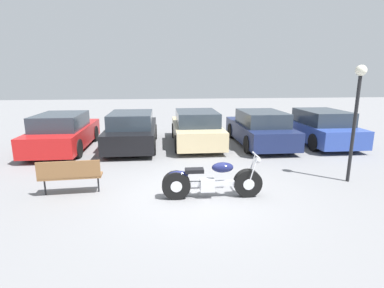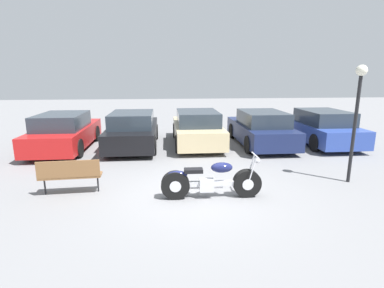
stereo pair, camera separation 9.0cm
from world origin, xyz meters
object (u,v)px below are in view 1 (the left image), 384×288
parked_car_navy (260,129)px  parked_car_black (132,130)px  parked_car_red (63,132)px  motorcycle (211,181)px  park_bench (70,174)px  lamp_post (357,101)px  parked_car_champagne (196,128)px  parked_car_blue (319,127)px

parked_car_navy → parked_car_black: bearing=178.4°
parked_car_black → parked_car_red: bearing=-176.1°
motorcycle → parked_car_red: parked_car_red is taller
park_bench → lamp_post: (7.39, 0.22, 1.68)m
parked_car_champagne → parked_car_blue: (5.29, -0.27, 0.00)m
parked_car_navy → parked_car_blue: size_ratio=1.00×
parked_car_navy → park_bench: (-6.34, -4.81, -0.14)m
motorcycle → park_bench: 3.44m
parked_car_black → park_bench: parked_car_black is taller
parked_car_black → parked_car_blue: size_ratio=1.00×
parked_car_black → parked_car_navy: 5.29m
parked_car_red → lamp_post: 10.19m
motorcycle → park_bench: bearing=171.4°
parked_car_navy → lamp_post: bearing=-77.1°
parked_car_champagne → parked_car_blue: size_ratio=1.00×
parked_car_champagne → park_bench: parked_car_champagne is taller
parked_car_navy → parked_car_champagne: bearing=172.8°
parked_car_red → lamp_post: (8.99, -4.56, 1.53)m
parked_car_red → parked_car_champagne: size_ratio=1.00×
parked_car_black → parked_car_champagne: 2.65m
parked_car_black → park_bench: (-1.05, -4.95, -0.14)m
parked_car_blue → lamp_post: size_ratio=1.44×
parked_car_navy → park_bench: 7.96m
parked_car_red → parked_car_champagne: (5.29, 0.37, 0.00)m
parked_car_champagne → parked_car_blue: same height
park_bench → parked_car_red: bearing=108.5°
motorcycle → lamp_post: lamp_post is taller
parked_car_navy → lamp_post: lamp_post is taller
parked_car_champagne → lamp_post: 6.35m
parked_car_black → lamp_post: 8.06m
motorcycle → parked_car_champagne: bearing=87.1°
parked_car_champagne → parked_car_navy: size_ratio=1.00×
parked_car_navy → parked_car_blue: 2.65m
parked_car_red → parked_car_champagne: same height
motorcycle → parked_car_black: parked_car_black is taller
parked_car_red → park_bench: 5.04m
motorcycle → parked_car_blue: size_ratio=0.53×
parked_car_black → park_bench: bearing=-101.9°
parked_car_champagne → park_bench: bearing=-125.7°
parked_car_champagne → parked_car_navy: bearing=-7.2°
motorcycle → lamp_post: 4.44m
parked_car_black → lamp_post: size_ratio=1.44×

